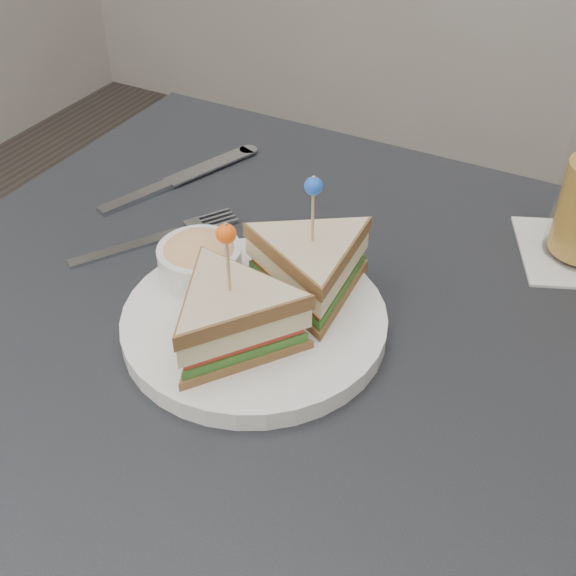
# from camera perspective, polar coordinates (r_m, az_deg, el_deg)

# --- Properties ---
(table) EXTENTS (0.80, 0.80, 0.75)m
(table) POSITION_cam_1_polar(r_m,az_deg,el_deg) (0.73, -1.08, -7.96)
(table) COLOR black
(table) RESTS_ON ground
(plate_meal) EXTENTS (0.32, 0.32, 0.15)m
(plate_meal) POSITION_cam_1_polar(r_m,az_deg,el_deg) (0.65, -2.14, -0.51)
(plate_meal) COLOR white
(plate_meal) RESTS_ON table
(cutlery_fork) EXTENTS (0.12, 0.17, 0.01)m
(cutlery_fork) POSITION_cam_1_polar(r_m,az_deg,el_deg) (0.81, -9.84, 4.06)
(cutlery_fork) COLOR #B8BDC4
(cutlery_fork) RESTS_ON table
(cutlery_knife) EXTENTS (0.10, 0.23, 0.01)m
(cutlery_knife) POSITION_cam_1_polar(r_m,az_deg,el_deg) (0.90, -8.88, 8.38)
(cutlery_knife) COLOR #B4B7BF
(cutlery_knife) RESTS_ON table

